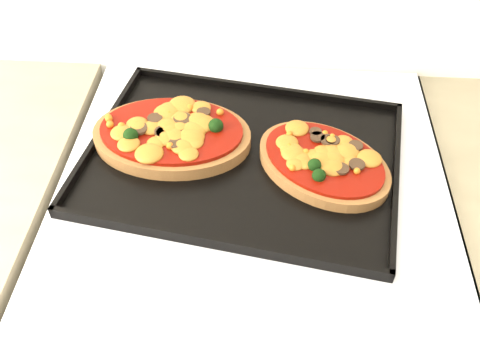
# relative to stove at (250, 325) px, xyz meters

# --- Properties ---
(stove) EXTENTS (0.60, 0.60, 0.91)m
(stove) POSITION_rel_stove_xyz_m (0.00, 0.00, 0.00)
(stove) COLOR white
(stove) RESTS_ON floor
(baking_tray) EXTENTS (0.53, 0.42, 0.02)m
(baking_tray) POSITION_rel_stove_xyz_m (-0.02, 0.04, 0.47)
(baking_tray) COLOR black
(baking_tray) RESTS_ON stove
(pizza_left) EXTENTS (0.26, 0.18, 0.04)m
(pizza_left) POSITION_rel_stove_xyz_m (-0.13, 0.06, 0.48)
(pizza_left) COLOR #985F34
(pizza_left) RESTS_ON baking_tray
(pizza_right) EXTENTS (0.26, 0.25, 0.03)m
(pizza_right) POSITION_rel_stove_xyz_m (0.10, 0.02, 0.48)
(pizza_right) COLOR #985F34
(pizza_right) RESTS_ON baking_tray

